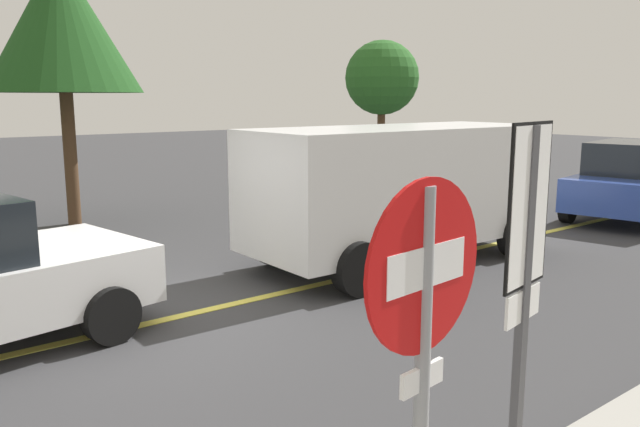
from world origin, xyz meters
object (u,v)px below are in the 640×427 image
speed_limit_sign (526,249)px  white_van (402,185)px  stop_sign (423,348)px  car_blue_mid_road (637,180)px  tree_right_verge (382,79)px  tree_centre_verge (61,24)px

speed_limit_sign → white_van: (4.11, 5.03, -0.50)m
speed_limit_sign → white_van: size_ratio=0.48×
stop_sign → speed_limit_sign: 1.39m
speed_limit_sign → car_blue_mid_road: 11.85m
white_van → tree_right_verge: tree_right_verge is taller
tree_right_verge → car_blue_mid_road: bearing=-77.0°
tree_centre_verge → white_van: bearing=-63.7°
white_van → car_blue_mid_road: 6.87m
white_van → car_blue_mid_road: (6.83, -0.56, -0.42)m
car_blue_mid_road → tree_right_verge: (-1.53, 6.59, 2.33)m
stop_sign → speed_limit_sign: size_ratio=0.93×
white_van → tree_centre_verge: bearing=116.3°
speed_limit_sign → car_blue_mid_road: bearing=22.2°
speed_limit_sign → tree_right_verge: bearing=49.6°
tree_right_verge → white_van: bearing=-131.3°
white_van → speed_limit_sign: bearing=-129.2°
speed_limit_sign → white_van: 6.52m
car_blue_mid_road → tree_centre_verge: 12.70m
stop_sign → white_van: 7.68m
white_van → tree_right_verge: size_ratio=1.23×
stop_sign → car_blue_mid_road: size_ratio=0.48×
stop_sign → tree_right_verge: tree_right_verge is taller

